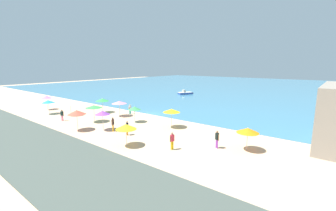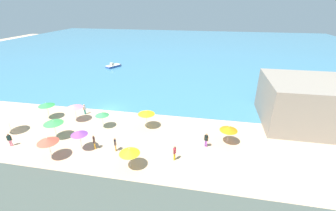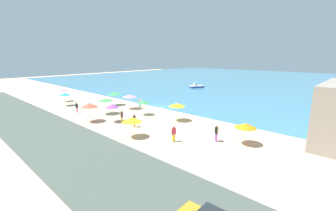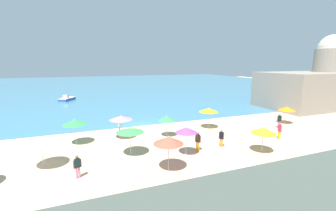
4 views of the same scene
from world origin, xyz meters
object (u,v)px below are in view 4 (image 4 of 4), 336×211
(beach_umbrella_4, at_px, (186,130))
(beach_umbrella_7, at_px, (169,140))
(beach_umbrella_1, at_px, (121,118))
(beach_umbrella_8, at_px, (130,130))
(harbor_fortress, at_px, (316,83))
(bather_2, at_px, (198,140))
(bather_4, at_px, (279,120))
(beach_umbrella_0, at_px, (41,141))
(beach_umbrella_10, at_px, (287,109))
(bather_3, at_px, (119,125))
(beach_umbrella_3, at_px, (263,130))
(bather_0, at_px, (280,130))
(bather_5, at_px, (221,137))
(skiff_nearshore, at_px, (67,99))
(bather_1, at_px, (77,165))
(beach_umbrella_6, at_px, (166,118))
(beach_umbrella_9, at_px, (209,110))
(beach_umbrella_2, at_px, (75,122))

(beach_umbrella_4, bearing_deg, beach_umbrella_7, -139.66)
(beach_umbrella_1, height_order, beach_umbrella_8, beach_umbrella_1)
(harbor_fortress, bearing_deg, beach_umbrella_1, -171.52)
(beach_umbrella_1, distance_m, beach_umbrella_8, 4.56)
(bather_2, bearing_deg, beach_umbrella_1, 134.91)
(bather_4, bearing_deg, beach_umbrella_0, -176.71)
(beach_umbrella_10, distance_m, bather_3, 21.11)
(beach_umbrella_3, distance_m, beach_umbrella_7, 8.91)
(beach_umbrella_7, bearing_deg, bather_4, 17.77)
(bather_0, xyz_separation_m, bather_5, (-6.83, 0.34, -0.03))
(skiff_nearshore, height_order, harbor_fortress, harbor_fortress)
(beach_umbrella_3, distance_m, bather_3, 14.92)
(beach_umbrella_8, xyz_separation_m, bather_1, (-4.16, -2.57, -1.29))
(beach_umbrella_4, xyz_separation_m, harbor_fortress, (31.15, 11.55, 1.91))
(beach_umbrella_0, distance_m, beach_umbrella_3, 17.92)
(beach_umbrella_6, height_order, bather_2, beach_umbrella_6)
(bather_4, xyz_separation_m, harbor_fortress, (17.21, 8.35, 3.13))
(bather_0, bearing_deg, harbor_fortress, 29.12)
(beach_umbrella_4, distance_m, beach_umbrella_7, 3.14)
(beach_umbrella_0, relative_size, beach_umbrella_7, 0.94)
(beach_umbrella_1, bearing_deg, beach_umbrella_9, 0.02)
(bather_4, bearing_deg, beach_umbrella_7, -162.23)
(beach_umbrella_2, bearing_deg, harbor_fortress, 7.59)
(beach_umbrella_0, xyz_separation_m, bather_1, (2.46, -2.64, -1.21))
(harbor_fortress, bearing_deg, bather_4, -154.11)
(beach_umbrella_1, relative_size, beach_umbrella_2, 1.00)
(beach_umbrella_7, xyz_separation_m, beach_umbrella_9, (8.36, 8.29, -0.06))
(bather_0, height_order, bather_4, bather_4)
(beach_umbrella_2, height_order, beach_umbrella_9, beach_umbrella_9)
(beach_umbrella_1, height_order, bather_2, beach_umbrella_1)
(harbor_fortress, bearing_deg, bather_3, -174.84)
(beach_umbrella_8, bearing_deg, bather_2, -12.12)
(bather_5, bearing_deg, beach_umbrella_0, 175.21)
(beach_umbrella_3, distance_m, beach_umbrella_10, 11.78)
(beach_umbrella_1, bearing_deg, beach_umbrella_7, -76.36)
(beach_umbrella_4, relative_size, bather_5, 1.51)
(bather_3, relative_size, skiff_nearshore, 0.37)
(beach_umbrella_2, distance_m, beach_umbrella_6, 9.04)
(beach_umbrella_8, relative_size, bather_4, 1.38)
(beach_umbrella_0, xyz_separation_m, beach_umbrella_2, (2.25, 4.47, 0.06))
(beach_umbrella_4, relative_size, beach_umbrella_9, 1.00)
(beach_umbrella_0, height_order, bather_5, beach_umbrella_0)
(skiff_nearshore, bearing_deg, beach_umbrella_7, -76.83)
(beach_umbrella_6, height_order, bather_0, beach_umbrella_6)
(beach_umbrella_3, height_order, bather_4, beach_umbrella_3)
(bather_3, xyz_separation_m, bather_4, (18.22, -5.15, 0.11))
(beach_umbrella_7, distance_m, skiff_nearshore, 37.43)
(beach_umbrella_6, distance_m, beach_umbrella_8, 5.79)
(beach_umbrella_0, relative_size, bather_4, 1.38)
(bather_2, xyz_separation_m, skiff_nearshore, (-12.30, 33.92, -0.59))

